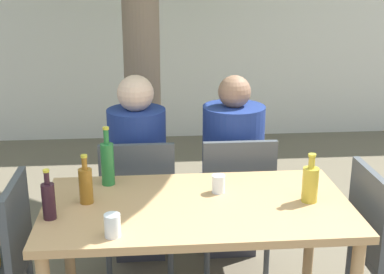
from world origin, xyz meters
name	(u,v)px	position (x,y,z in m)	size (l,w,h in m)	color
cafe_building_wall	(167,14)	(0.00, 3.58, 1.40)	(10.00, 0.08, 2.80)	white
dining_table_front	(197,220)	(0.00, 0.00, 0.69)	(1.52, 0.81, 0.78)	tan
patio_chair_2	(138,199)	(-0.30, 0.64, 0.53)	(0.44, 0.44, 0.92)	#474C51
patio_chair_3	(236,196)	(0.30, 0.64, 0.53)	(0.44, 0.44, 0.92)	#474C51
person_seated_2	(138,177)	(-0.30, 0.87, 0.58)	(0.36, 0.58, 1.27)	#383842
person_seated_3	(230,175)	(0.30, 0.86, 0.58)	(0.39, 0.60, 1.26)	#383842
oil_cruet_0	(310,183)	(0.56, -0.02, 0.88)	(0.08, 0.08, 0.25)	gold
green_bottle_1	(108,162)	(-0.45, 0.29, 0.90)	(0.07, 0.07, 0.32)	#287A38
amber_bottle_2	(86,184)	(-0.54, 0.06, 0.88)	(0.07, 0.07, 0.25)	#9E661E
wine_bottle_3	(49,200)	(-0.70, -0.10, 0.87)	(0.06, 0.06, 0.24)	#331923
drinking_glass_0	(112,225)	(-0.40, -0.30, 0.83)	(0.07, 0.07, 0.10)	white
drinking_glass_1	(218,184)	(0.12, 0.13, 0.83)	(0.07, 0.07, 0.09)	white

